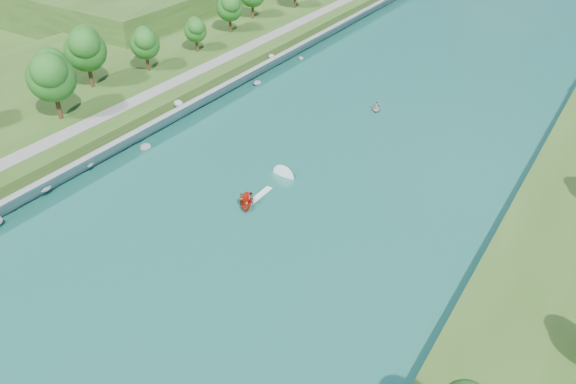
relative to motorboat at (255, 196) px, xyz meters
The scene contains 8 objects.
ground 9.18m from the motorboat, 78.22° to the right, with size 260.00×260.00×0.00m, color #2D5119.
river_water 11.21m from the motorboat, 80.39° to the left, with size 55.00×240.00×0.10m, color #17574F.
berm_west 49.39m from the motorboat, 167.09° to the left, with size 45.00×240.00×3.50m, color #2D5119.
riprap_bank 26.00m from the motorboat, 157.38° to the left, with size 4.22×236.00×4.13m.
riverside_path 32.68m from the motorboat, 160.19° to the left, with size 3.00×200.00×0.10m, color gray.
trees_west 41.22m from the motorboat, behind, with size 16.54×149.40×12.94m.
motorboat is the anchor object (origin of this frame).
raft 34.21m from the motorboat, 87.44° to the left, with size 3.49×3.93×1.57m.
Camera 1 is at (35.42, -40.70, 42.38)m, focal length 35.00 mm.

